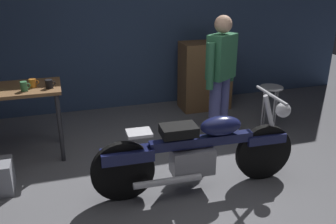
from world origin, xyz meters
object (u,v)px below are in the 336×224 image
at_px(wooden_dresser, 205,76).
at_px(mug_black_matte, 49,84).
at_px(person_standing, 221,75).
at_px(shop_stool, 271,96).
at_px(mug_green_speckled, 24,86).
at_px(mug_orange_travel, 33,83).
at_px(motorcycle, 199,150).

distance_m(wooden_dresser, mug_black_matte, 2.66).
height_order(person_standing, wooden_dresser, person_standing).
bearing_deg(shop_stool, mug_green_speckled, -179.51).
relative_size(mug_black_matte, mug_orange_travel, 1.03).
distance_m(mug_black_matte, mug_orange_travel, 0.20).
relative_size(mug_black_matte, mug_green_speckled, 1.05).
height_order(wooden_dresser, mug_orange_travel, wooden_dresser).
distance_m(motorcycle, mug_green_speckled, 2.09).
xyz_separation_m(mug_black_matte, mug_orange_travel, (-0.18, 0.09, 0.00)).
height_order(motorcycle, mug_orange_travel, mug_orange_travel).
bearing_deg(wooden_dresser, motorcycle, -113.65).
relative_size(mug_orange_travel, mug_green_speckled, 1.02).
relative_size(shop_stool, mug_green_speckled, 5.72).
distance_m(motorcycle, person_standing, 1.31).
bearing_deg(person_standing, mug_black_matte, -36.33).
distance_m(person_standing, mug_orange_travel, 2.30).
relative_size(person_standing, mug_orange_travel, 14.64).
bearing_deg(mug_orange_travel, wooden_dresser, 20.95).
bearing_deg(mug_orange_travel, mug_green_speckled, -126.66).
xyz_separation_m(motorcycle, mug_orange_travel, (-1.60, 1.25, 0.50)).
bearing_deg(mug_black_matte, shop_stool, -0.07).
distance_m(person_standing, wooden_dresser, 1.31).
bearing_deg(wooden_dresser, person_standing, -103.70).
relative_size(motorcycle, shop_stool, 3.42).
bearing_deg(mug_orange_travel, shop_stool, -1.67).
xyz_separation_m(motorcycle, person_standing, (0.68, 1.02, 0.48)).
distance_m(wooden_dresser, mug_green_speckled, 2.92).
bearing_deg(motorcycle, mug_green_speckled, 148.18).
height_order(mug_black_matte, mug_orange_travel, mug_orange_travel).
xyz_separation_m(person_standing, mug_orange_travel, (-2.28, 0.23, 0.03)).
bearing_deg(shop_stool, person_standing, -170.96).
xyz_separation_m(motorcycle, mug_black_matte, (-1.42, 1.16, 0.50)).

